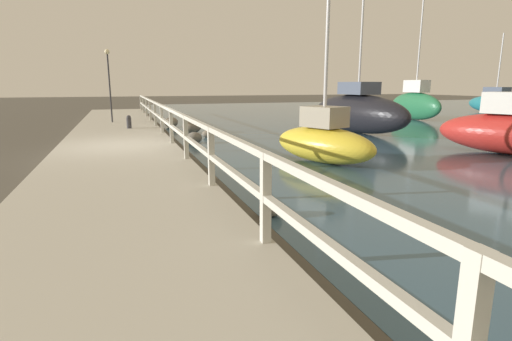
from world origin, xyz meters
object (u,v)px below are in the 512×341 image
(sailboat_green, at_px, (415,104))
(sailboat_red, at_px, (511,130))
(sailboat_teal, at_px, (495,103))
(mooring_bollard, at_px, (129,122))
(sailboat_black, at_px, (358,112))
(dock_lamp, at_px, (109,73))
(sailboat_yellow, at_px, (324,140))

(sailboat_green, bearing_deg, sailboat_red, -111.79)
(sailboat_red, bearing_deg, sailboat_teal, 18.28)
(mooring_bollard, distance_m, sailboat_red, 13.23)
(sailboat_black, bearing_deg, dock_lamp, 147.25)
(dock_lamp, height_order, sailboat_red, sailboat_red)
(sailboat_black, bearing_deg, sailboat_red, -84.20)
(dock_lamp, xyz_separation_m, sailboat_yellow, (5.28, -10.59, -1.94))
(sailboat_red, xyz_separation_m, sailboat_green, (5.49, 10.56, 0.20))
(dock_lamp, bearing_deg, sailboat_red, -45.50)
(dock_lamp, xyz_separation_m, sailboat_black, (9.82, -5.10, -1.65))
(sailboat_black, xyz_separation_m, sailboat_yellow, (-4.54, -5.49, -0.28))
(mooring_bollard, distance_m, dock_lamp, 3.65)
(mooring_bollard, distance_m, sailboat_yellow, 8.89)
(dock_lamp, bearing_deg, sailboat_yellow, -63.51)
(sailboat_black, bearing_deg, sailboat_yellow, -134.91)
(sailboat_red, height_order, sailboat_yellow, sailboat_red)
(sailboat_teal, distance_m, sailboat_red, 19.19)
(mooring_bollard, bearing_deg, sailboat_black, -12.96)
(sailboat_black, bearing_deg, sailboat_teal, 18.12)
(dock_lamp, height_order, sailboat_yellow, sailboat_yellow)
(sailboat_green, bearing_deg, sailboat_yellow, -132.84)
(dock_lamp, relative_size, sailboat_black, 0.49)
(sailboat_teal, bearing_deg, mooring_bollard, -157.83)
(sailboat_black, height_order, sailboat_green, sailboat_green)
(sailboat_black, relative_size, sailboat_red, 1.05)
(sailboat_black, relative_size, sailboat_yellow, 1.09)
(sailboat_teal, distance_m, sailboat_green, 9.07)
(sailboat_teal, height_order, sailboat_red, sailboat_red)
(dock_lamp, xyz_separation_m, sailboat_teal, (25.30, 1.61, -1.79))
(mooring_bollard, distance_m, sailboat_black, 9.40)
(sailboat_teal, xyz_separation_m, sailboat_yellow, (-20.02, -12.20, -0.15))
(sailboat_teal, bearing_deg, sailboat_green, -153.92)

